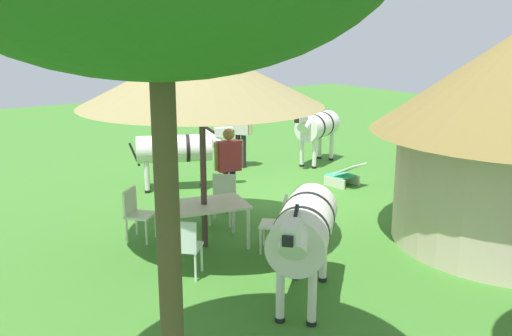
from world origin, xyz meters
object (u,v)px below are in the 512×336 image
Objects in this scene: patio_dining_table at (204,209)px; striped_lounge_chair at (344,175)px; patio_chair_near_hut at (136,211)px; standing_watcher at (241,127)px; patio_chair_east_end at (223,195)px; zebra_nearest_camera at (304,229)px; guest_beside_umbrella at (229,162)px; patio_chair_near_lawn at (184,244)px; zebra_by_umbrella at (177,149)px; patio_chair_west_end at (278,220)px; shade_umbrella at (201,75)px; zebra_toward_hut at (317,127)px.

patio_dining_table reaches higher than striped_lounge_chair.
patio_chair_near_hut is 5.40m from standing_watcher.
patio_chair_east_end is 0.47× the size of zebra_nearest_camera.
patio_chair_east_end is at bearing 56.68° from guest_beside_umbrella.
patio_chair_near_lawn is 0.42× the size of zebra_by_umbrella.
patio_chair_east_end and patio_chair_near_lawn have the same top height.
patio_dining_table is 1.24m from patio_chair_west_end.
guest_beside_umbrella is at bearing -135.11° from patio_dining_table.
shade_umbrella is 3.03m from zebra_nearest_camera.
patio_chair_west_end is at bearing -69.12° from zebra_nearest_camera.
patio_chair_near_lawn is (0.85, 0.89, -0.13)m from patio_dining_table.
striped_lounge_chair is (-5.31, -2.25, -0.27)m from patio_chair_near_lawn.
patio_chair_west_end is at bearing 136.27° from patio_chair_east_end.
patio_chair_near_hut is at bearing -27.43° from zebra_nearest_camera.
standing_watcher is at bearing -129.87° from patio_dining_table.
guest_beside_umbrella reaches higher than patio_chair_near_lawn.
zebra_nearest_camera is (0.80, 3.28, 0.51)m from patio_chair_east_end.
patio_dining_table is at bearing -169.18° from striped_lounge_chair.
zebra_toward_hut is at bearing -147.72° from standing_watcher.
striped_lounge_chair is 5.85m from zebra_nearest_camera.
patio_dining_table is 3.52m from zebra_by_umbrella.
zebra_by_umbrella is (0.10, -1.99, -0.08)m from guest_beside_umbrella.
patio_chair_near_lawn is 5.78m from striped_lounge_chair.
patio_chair_west_end is at bearing 20.46° from zebra_by_umbrella.
shade_umbrella is at bearing 90.00° from patio_chair_near_lawn.
shade_umbrella is 2.62m from patio_chair_east_end.
patio_chair_west_end is 0.47× the size of zebra_nearest_camera.
striped_lounge_chair is (-3.15, -0.06, -0.75)m from guest_beside_umbrella.
guest_beside_umbrella reaches higher than patio_chair_west_end.
shade_umbrella is 2.62m from patio_chair_near_hut.
patio_chair_near_lawn is at bearing -1.33° from zebra_by_umbrella.
guest_beside_umbrella is at bearing 89.23° from patio_chair_near_lawn.
zebra_toward_hut is (-6.14, -2.42, 0.48)m from patio_chair_near_hut.
shade_umbrella is 5.33m from striped_lounge_chair.
striped_lounge_chair is at bearing 66.81° from patio_chair_near_lawn.
zebra_toward_hut is at bearing -147.90° from shade_umbrella.
standing_watcher is 2.00× the size of striped_lounge_chair.
patio_chair_near_hut is at bearing -15.50° from zebra_by_umbrella.
zebra_by_umbrella reaches higher than patio_chair_west_end.
patio_dining_table is 1.24m from patio_chair_near_lawn.
guest_beside_umbrella is 0.85× the size of zebra_toward_hut.
zebra_nearest_camera is (-0.09, 2.43, -1.80)m from shade_umbrella.
patio_chair_near_hut is at bearing 88.20° from zebra_toward_hut.
zebra_nearest_camera reaches higher than striped_lounge_chair.
standing_watcher reaches higher than patio_chair_west_end.
zebra_by_umbrella is (-1.21, -3.30, -1.91)m from shade_umbrella.
patio_dining_table is 0.72× the size of zebra_by_umbrella.
patio_chair_west_end is at bearing 136.26° from shade_umbrella.
patio_chair_near_hut is 1.81m from patio_chair_near_lawn.
patio_chair_east_end is 0.42× the size of zebra_by_umbrella.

